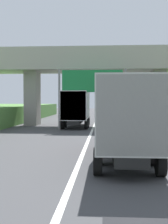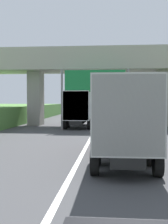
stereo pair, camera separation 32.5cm
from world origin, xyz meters
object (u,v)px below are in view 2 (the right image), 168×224
object	(u,v)px
truck_white	(80,107)
truck_blue	(134,105)
truck_red	(123,116)
overhead_highway_sign	(95,85)

from	to	relation	value
truck_white	truck_blue	size ratio (longest dim) A/B	1.00
truck_white	truck_blue	xyz separation A→B (m)	(6.78, 19.38, 0.00)
truck_red	truck_blue	xyz separation A→B (m)	(3.26, 35.43, 0.00)
overhead_highway_sign	truck_blue	bearing A→B (deg)	77.10
overhead_highway_sign	truck_white	distance (m)	4.05
overhead_highway_sign	truck_blue	xyz separation A→B (m)	(5.16, 22.52, -1.98)
overhead_highway_sign	truck_red	xyz separation A→B (m)	(1.89, -12.91, -1.98)
truck_red	truck_blue	size ratio (longest dim) A/B	1.00
overhead_highway_sign	truck_red	world-z (taller)	overhead_highway_sign
overhead_highway_sign	truck_white	size ratio (longest dim) A/B	0.81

